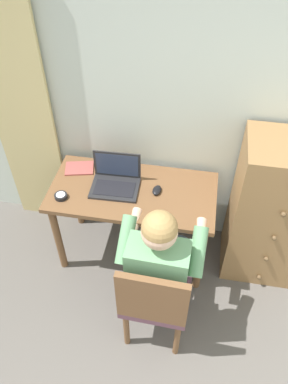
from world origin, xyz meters
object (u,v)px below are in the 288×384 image
object	(u,v)px
person_seated	(161,258)
notebook_pad	(79,168)
desk	(133,201)
desk_clock	(61,196)
computer_mouse	(157,190)
dresser	(272,212)
laptop	(116,180)
chair	(155,299)

from	to	relation	value
person_seated	notebook_pad	world-z (taller)	person_seated
desk	desk_clock	size ratio (longest dim) A/B	13.27
person_seated	computer_mouse	xyz separation A→B (m)	(-0.11, 0.53, 0.06)
desk_clock	notebook_pad	distance (m)	0.32
dresser	notebook_pad	xyz separation A→B (m)	(-1.45, 0.08, 0.13)
dresser	notebook_pad	size ratio (longest dim) A/B	5.75
laptop	computer_mouse	size ratio (longest dim) A/B	3.49
laptop	desk	bearing A→B (deg)	-13.30
dresser	chair	world-z (taller)	dresser
computer_mouse	chair	bearing A→B (deg)	-74.74
person_seated	notebook_pad	distance (m)	0.99
person_seated	chair	bearing A→B (deg)	-91.38
desk_clock	notebook_pad	world-z (taller)	desk_clock
chair	person_seated	size ratio (longest dim) A/B	0.74
laptop	computer_mouse	xyz separation A→B (m)	(0.30, -0.01, -0.04)
desk	computer_mouse	xyz separation A→B (m)	(0.17, 0.02, 0.13)
dresser	person_seated	size ratio (longest dim) A/B	1.00
notebook_pad	computer_mouse	bearing A→B (deg)	-26.17
computer_mouse	desk_clock	distance (m)	0.68
computer_mouse	notebook_pad	xyz separation A→B (m)	(-0.62, 0.14, -0.01)
chair	person_seated	distance (m)	0.26
desk_clock	notebook_pad	size ratio (longest dim) A/B	0.43
desk_clock	notebook_pad	bearing A→B (deg)	83.15
computer_mouse	notebook_pad	distance (m)	0.63
dresser	laptop	xyz separation A→B (m)	(-1.14, -0.05, 0.17)
desk	notebook_pad	bearing A→B (deg)	160.47
computer_mouse	notebook_pad	size ratio (longest dim) A/B	0.48
dresser	laptop	distance (m)	1.15
desk	desk_clock	xyz separation A→B (m)	(-0.48, -0.16, 0.13)
desk_clock	computer_mouse	bearing A→B (deg)	14.92
laptop	notebook_pad	distance (m)	0.34
desk	notebook_pad	distance (m)	0.48
desk	notebook_pad	world-z (taller)	notebook_pad
desk	person_seated	xyz separation A→B (m)	(0.28, -0.51, 0.07)
person_seated	desk_clock	size ratio (longest dim) A/B	13.36
computer_mouse	dresser	bearing A→B (deg)	11.40
dresser	notebook_pad	world-z (taller)	dresser
laptop	dresser	bearing A→B (deg)	2.46
dresser	computer_mouse	xyz separation A→B (m)	(-0.84, -0.06, 0.14)
person_seated	notebook_pad	size ratio (longest dim) A/B	5.73
desk	notebook_pad	size ratio (longest dim) A/B	5.69
dresser	desk_clock	bearing A→B (deg)	-170.92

